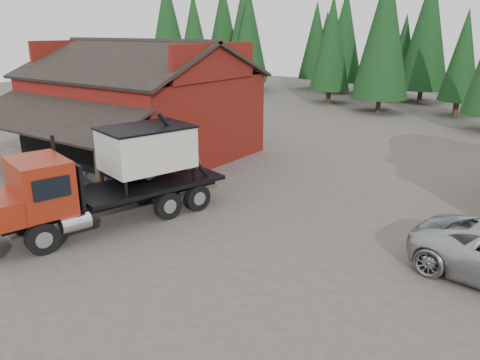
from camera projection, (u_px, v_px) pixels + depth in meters
The scene contains 6 objects.
ground at pixel (154, 254), 16.82m from camera, with size 120.00×120.00×0.00m, color #4E463D.
red_barn at pixel (141, 112), 29.73m from camera, with size 12.80×13.63×7.18m.
conifer_backdrop at pixel (441, 106), 49.37m from camera, with size 76.00×16.00×16.00m, color black, non-canonical shape.
near_pine_a at pixel (194, 42), 48.69m from camera, with size 4.40×4.40×11.40m.
near_pine_d at pixel (385, 33), 43.10m from camera, with size 5.28×5.28×13.40m.
feed_truck at pixel (111, 174), 19.00m from camera, with size 5.08×10.18×4.44m.
Camera 1 is at (11.32, -10.58, 7.71)m, focal length 35.00 mm.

